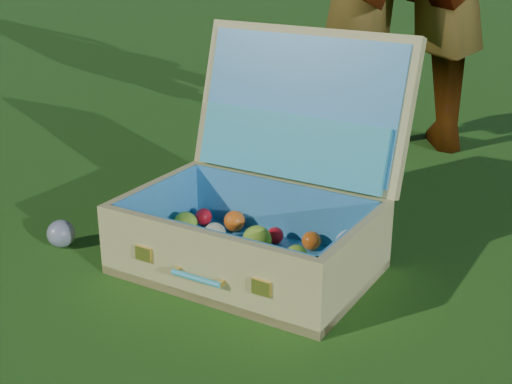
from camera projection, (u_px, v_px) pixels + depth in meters
name	position (u px, v px, depth m)	size (l,w,h in m)	color
ground	(285.00, 260.00, 1.61)	(60.00, 60.00, 0.00)	#215114
stray_ball	(61.00, 234.00, 1.67)	(0.07, 0.07, 0.07)	teal
suitcase	(267.00, 201.00, 1.57)	(0.64, 0.60, 0.49)	tan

